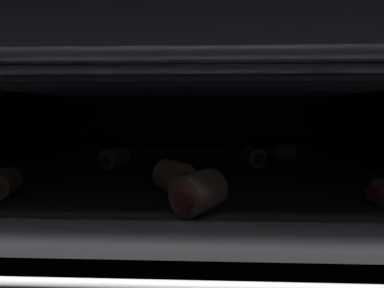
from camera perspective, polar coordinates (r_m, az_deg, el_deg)
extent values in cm
cube|color=black|center=(35.86, -0.14, -22.47)|extent=(56.35, 43.60, 1.20)
cube|color=black|center=(52.24, 0.66, 7.75)|extent=(56.35, 1.20, 35.03)
cylinder|color=#F25919|center=(42.45, 0.29, 28.90)|extent=(43.16, 1.44, 1.44)
cylinder|color=#B7B7BC|center=(15.94, -2.77, -29.50)|extent=(50.76, 0.58, 0.58)
cylinder|color=#B7B7BC|center=(18.99, -1.81, -22.82)|extent=(50.76, 0.58, 0.58)
cylinder|color=#B7B7BC|center=(22.23, -1.18, -18.04)|extent=(50.76, 0.58, 0.58)
cylinder|color=#B7B7BC|center=(25.58, -0.74, -14.49)|extent=(50.76, 0.58, 0.58)
cylinder|color=#B7B7BC|center=(29.01, -0.41, -11.77)|extent=(50.76, 0.58, 0.58)
cylinder|color=#B7B7BC|center=(32.50, -0.15, -9.63)|extent=(50.76, 0.58, 0.58)
cylinder|color=#B7B7BC|center=(36.02, 0.06, -7.90)|extent=(50.76, 0.58, 0.58)
cylinder|color=#B7B7BC|center=(39.57, 0.22, -6.49)|extent=(50.76, 0.58, 0.58)
cylinder|color=#B7B7BC|center=(43.14, 0.36, -5.30)|extent=(50.76, 0.58, 0.58)
cylinder|color=#B7B7BC|center=(46.72, 0.48, -4.30)|extent=(50.76, 0.58, 0.58)
cylinder|color=#B7B7BC|center=(50.32, 0.58, -3.44)|extent=(50.76, 0.58, 0.58)
cube|color=#4C4C51|center=(32.27, -0.15, -8.27)|extent=(43.28, 32.95, 1.02)
cube|color=#4C4C51|center=(16.84, -2.16, -19.52)|extent=(43.28, 0.80, 1.25)
cube|color=#4C4C51|center=(47.73, 0.52, -1.68)|extent=(43.28, 0.80, 1.25)
cube|color=#4C4C51|center=(38.98, -33.29, -5.04)|extent=(0.80, 32.95, 1.25)
cube|color=#4C4C51|center=(37.79, 34.20, -5.47)|extent=(0.80, 32.95, 1.25)
cylinder|color=#B23D38|center=(27.17, 36.39, -9.01)|extent=(1.34, 1.62, 1.41)
cylinder|color=#DFC66F|center=(38.30, -17.11, -3.04)|extent=(4.02, 4.40, 2.93)
cylinder|color=#B23D38|center=(40.05, -15.03, -2.51)|extent=(1.62, 1.40, 1.36)
cylinder|color=#B23D38|center=(36.61, -19.39, -3.62)|extent=(1.62, 1.40, 1.36)
cylinder|color=#D7B07F|center=(21.06, 1.48, -10.81)|extent=(4.96, 5.03, 3.31)
cylinder|color=#B23D38|center=(22.84, 5.24, -9.36)|extent=(1.77, 1.67, 1.56)
cylinder|color=#B23D38|center=(19.40, -2.99, -12.46)|extent=(1.77, 1.67, 1.56)
cylinder|color=#ECC675|center=(38.85, 13.74, -2.82)|extent=(3.64, 3.92, 2.87)
cylinder|color=#B23D38|center=(36.99, 15.28, -3.40)|extent=(1.75, 1.42, 1.52)
cylinder|color=#B23D38|center=(40.74, 12.34, -2.31)|extent=(1.75, 1.42, 1.52)
cylinder|color=#E5C46F|center=(25.53, -3.99, -7.55)|extent=(4.67, 4.69, 3.29)
cylinder|color=#B23D38|center=(23.74, -1.18, -8.70)|extent=(1.95, 1.83, 1.67)
cylinder|color=#B23D38|center=(27.39, -6.40, -6.53)|extent=(1.95, 1.83, 1.67)
cylinder|color=#D8B681|center=(44.82, 20.15, -1.86)|extent=(3.08, 2.71, 2.62)
cylinder|color=#B23D38|center=(45.46, 22.65, -1.86)|extent=(1.17, 1.22, 1.19)
cylinder|color=#B23D38|center=(44.27, 17.58, -1.87)|extent=(1.17, 1.22, 1.19)
cylinder|color=#E9B76E|center=(30.65, -37.27, -7.17)|extent=(3.28, 3.43, 2.63)
cylinder|color=#B23D38|center=(32.23, -35.98, -6.41)|extent=(1.34, 1.01, 1.19)
cylinder|color=#B7B7BC|center=(13.73, -2.89, 19.97)|extent=(50.76, 0.72, 0.72)
cylinder|color=#B7B7BC|center=(18.68, -1.56, 16.65)|extent=(50.76, 0.72, 0.72)
cylinder|color=#B7B7BC|center=(23.67, -0.82, 14.73)|extent=(50.76, 0.72, 0.72)
cylinder|color=#B7B7BC|center=(28.68, -0.34, 13.47)|extent=(50.76, 0.72, 0.72)
cylinder|color=#B7B7BC|center=(33.70, 0.00, 12.59)|extent=(50.76, 0.72, 0.72)
cylinder|color=#B7B7BC|center=(38.73, 0.24, 11.93)|extent=(50.76, 0.72, 0.72)
cylinder|color=#B7B7BC|center=(43.76, 0.43, 11.43)|extent=(50.76, 0.72, 0.72)
cylinder|color=#B7B7BC|center=(48.79, 0.58, 11.03)|extent=(50.76, 0.72, 0.72)
cube|color=gray|center=(31.29, -0.16, 14.67)|extent=(43.28, 32.95, 1.12)
cube|color=gray|center=(15.93, -2.42, 27.29)|extent=(43.28, 0.80, 1.90)
cube|color=gray|center=(47.42, 0.54, 14.07)|extent=(43.28, 0.80, 1.90)
cube|color=gray|center=(38.60, -34.73, 14.26)|extent=(0.80, 32.95, 1.90)
cube|color=gray|center=(37.39, 35.73, 14.44)|extent=(0.80, 32.95, 1.90)
cylinder|color=#E9B471|center=(27.72, 35.74, 18.15)|extent=(3.17, 2.93, 2.64)
cylinder|color=#B23D38|center=(26.91, 31.78, 18.80)|extent=(1.22, 1.47, 1.37)
cylinder|color=#ECB780|center=(36.95, -0.08, 16.64)|extent=(4.39, 4.61, 2.80)
cylinder|color=#B23D38|center=(35.19, -2.37, 17.09)|extent=(1.59, 1.46, 1.35)
cylinder|color=#B23D38|center=(38.76, 1.98, 16.21)|extent=(1.59, 1.46, 1.35)
cylinder|color=#E4C982|center=(43.31, 16.92, 14.71)|extent=(3.52, 2.79, 2.40)
cylinder|color=#B23D38|center=(43.09, 14.07, 14.85)|extent=(1.11, 1.44, 1.33)
cylinder|color=#B23D38|center=(43.63, 19.74, 14.54)|extent=(1.11, 1.44, 1.33)
cylinder|color=#E0BD6F|center=(42.21, -4.26, 15.28)|extent=(4.09, 4.56, 2.51)
cylinder|color=#B23D38|center=(44.49, -5.62, 14.87)|extent=(1.58, 1.60, 1.14)
cylinder|color=#B23D38|center=(39.96, -2.75, 15.73)|extent=(1.58, 1.60, 1.14)
cylinder|color=#DCB382|center=(26.39, 5.58, 20.46)|extent=(3.73, 3.90, 2.96)
cylinder|color=#B23D38|center=(24.36, 4.41, 21.57)|extent=(1.87, 1.49, 1.63)
cylinder|color=#B23D38|center=(28.43, 6.57, 19.51)|extent=(1.87, 1.49, 1.63)
cylinder|color=#D8B083|center=(39.16, 8.94, 16.47)|extent=(4.57, 4.51, 3.40)
cylinder|color=#B23D38|center=(39.87, 5.64, 16.37)|extent=(1.65, 1.96, 1.68)
cylinder|color=#B23D38|center=(38.58, 12.35, 16.53)|extent=(1.65, 1.96, 1.68)
cylinder|color=#E9BA84|center=(46.54, -21.17, 14.13)|extent=(4.40, 3.74, 2.58)
cylinder|color=#B23D38|center=(48.17, -23.25, 13.78)|extent=(1.38, 1.58, 1.32)
cylinder|color=#B23D38|center=(44.97, -18.94, 14.47)|extent=(1.38, 1.58, 1.32)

